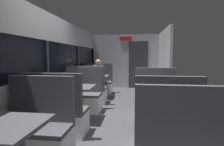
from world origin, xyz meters
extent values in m
cube|color=#423F44|center=(0.00, 0.00, -0.01)|extent=(3.30, 9.20, 0.02)
cube|color=#B2B2B7|center=(-1.45, 0.00, 0.47)|extent=(0.08, 8.40, 0.95)
cube|color=#B2B2B7|center=(-1.45, 0.00, 2.00)|extent=(0.08, 8.40, 0.60)
cube|color=black|center=(-1.46, 0.00, 1.32)|extent=(0.03, 8.40, 0.75)
cube|color=#2D2D30|center=(-1.43, 0.00, 1.32)|extent=(0.06, 0.08, 0.75)
cube|color=#2D2D30|center=(-1.43, 2.10, 1.32)|extent=(0.06, 0.08, 0.75)
cube|color=#2D2D30|center=(-1.43, 4.20, 1.32)|extent=(0.06, 0.08, 0.75)
cube|color=#B2B2B7|center=(0.00, 4.20, 1.15)|extent=(2.90, 0.08, 2.30)
cube|color=#333338|center=(0.55, 4.15, 1.00)|extent=(0.80, 0.04, 2.00)
cube|color=red|center=(0.00, 4.14, 2.12)|extent=(0.50, 0.03, 0.16)
cube|color=#B2B2B7|center=(1.45, 3.00, 1.15)|extent=(0.08, 2.40, 2.30)
cube|color=silver|center=(-0.89, -1.43, 0.20)|extent=(0.95, 0.50, 0.39)
cube|color=#47474C|center=(-0.89, -1.43, 0.42)|extent=(0.95, 0.50, 0.06)
cube|color=#47474C|center=(-0.89, -1.22, 0.78)|extent=(0.95, 0.08, 0.65)
cylinder|color=#9E9EA3|center=(-0.89, 0.03, 0.35)|extent=(0.10, 0.10, 0.70)
cube|color=#4C4C51|center=(-0.89, 0.03, 0.72)|extent=(0.90, 0.70, 0.04)
cube|color=silver|center=(-0.89, -0.63, 0.20)|extent=(0.95, 0.50, 0.39)
cube|color=#47474C|center=(-0.89, -0.63, 0.42)|extent=(0.95, 0.50, 0.06)
cube|color=#47474C|center=(-0.89, -0.84, 0.78)|extent=(0.95, 0.08, 0.65)
cube|color=silver|center=(-0.89, 0.69, 0.20)|extent=(0.95, 0.50, 0.39)
cube|color=#47474C|center=(-0.89, 0.69, 0.42)|extent=(0.95, 0.50, 0.06)
cube|color=#47474C|center=(-0.89, 0.90, 0.78)|extent=(0.95, 0.08, 0.65)
cylinder|color=#9E9EA3|center=(-0.89, 2.16, 0.35)|extent=(0.10, 0.10, 0.70)
cube|color=#4C4C51|center=(-0.89, 2.16, 0.72)|extent=(0.90, 0.70, 0.04)
cube|color=silver|center=(-0.89, 1.50, 0.20)|extent=(0.95, 0.50, 0.39)
cube|color=#47474C|center=(-0.89, 1.50, 0.42)|extent=(0.95, 0.50, 0.06)
cube|color=#47474C|center=(-0.89, 1.29, 0.78)|extent=(0.95, 0.08, 0.65)
cube|color=silver|center=(-0.89, 2.82, 0.20)|extent=(0.95, 0.50, 0.39)
cube|color=#47474C|center=(-0.89, 2.82, 0.42)|extent=(0.95, 0.50, 0.06)
cube|color=#47474C|center=(-0.89, 3.03, 0.78)|extent=(0.95, 0.08, 0.65)
cube|color=#47474C|center=(0.89, -1.82, 0.78)|extent=(0.95, 0.08, 0.65)
cylinder|color=#9E9EA3|center=(0.89, -0.17, 0.35)|extent=(0.10, 0.10, 0.70)
cube|color=#4C4C51|center=(0.89, -0.17, 0.72)|extent=(0.90, 0.70, 0.04)
cube|color=silver|center=(0.89, -0.83, 0.20)|extent=(0.95, 0.50, 0.39)
cube|color=#47474C|center=(0.89, -0.83, 0.42)|extent=(0.95, 0.50, 0.06)
cube|color=#47474C|center=(0.89, -1.04, 0.78)|extent=(0.95, 0.08, 0.65)
cube|color=silver|center=(0.89, 0.49, 0.20)|extent=(0.95, 0.50, 0.39)
cube|color=#47474C|center=(0.89, 0.49, 0.42)|extent=(0.95, 0.50, 0.06)
cube|color=#47474C|center=(0.89, 0.70, 0.78)|extent=(0.95, 0.08, 0.65)
cube|color=#26262D|center=(-0.89, 2.82, 0.23)|extent=(0.30, 0.36, 0.45)
cube|color=#99999E|center=(-0.89, 2.77, 0.75)|extent=(0.34, 0.22, 0.60)
sphere|color=tan|center=(-0.89, 2.75, 1.16)|extent=(0.20, 0.20, 0.20)
cylinder|color=#99999E|center=(-1.09, 2.59, 0.77)|extent=(0.07, 0.28, 0.07)
cylinder|color=#99999E|center=(-0.69, 2.59, 0.77)|extent=(0.07, 0.28, 0.07)
camera|label=1|loc=(0.42, -3.56, 1.38)|focal=28.63mm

